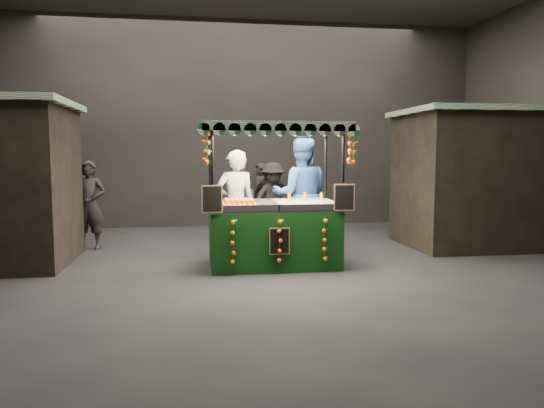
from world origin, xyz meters
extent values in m
plane|color=black|center=(0.00, 0.00, 0.00)|extent=(12.00, 12.00, 0.00)
cube|color=black|center=(0.00, 5.00, 2.50)|extent=(12.00, 0.10, 5.00)
cube|color=black|center=(0.00, -5.00, 2.50)|extent=(12.00, 0.10, 5.00)
cube|color=black|center=(4.40, 1.50, 1.25)|extent=(2.80, 2.00, 2.50)
cube|color=#13591E|center=(4.40, 1.50, 2.55)|extent=(3.00, 2.20, 0.10)
cube|color=black|center=(0.21, 0.25, 0.45)|extent=(1.98, 1.08, 0.90)
cube|color=silver|center=(0.21, 0.25, 0.92)|extent=(1.98, 1.08, 0.04)
cylinder|color=black|center=(-0.75, -0.26, 1.08)|extent=(0.04, 0.04, 2.16)
cylinder|color=black|center=(1.17, -0.26, 1.08)|extent=(0.04, 0.04, 2.16)
cylinder|color=black|center=(-0.75, 0.76, 1.08)|extent=(0.04, 0.04, 2.16)
cylinder|color=black|center=(1.17, 0.76, 1.08)|extent=(0.04, 0.04, 2.16)
cube|color=#13591E|center=(0.21, 0.25, 2.19)|extent=(2.20, 1.30, 0.07)
cube|color=silver|center=(0.75, 0.25, 0.97)|extent=(0.88, 0.97, 0.07)
cube|color=black|center=(-0.76, -0.32, 1.12)|extent=(0.30, 0.09, 0.40)
cube|color=black|center=(1.18, -0.32, 1.12)|extent=(0.30, 0.09, 0.40)
cube|color=black|center=(0.21, -0.33, 0.49)|extent=(0.31, 0.02, 0.40)
imported|color=gray|center=(-0.32, 1.01, 0.91)|extent=(0.73, 0.54, 1.83)
imported|color=navy|center=(0.83, 1.11, 1.04)|extent=(1.10, 0.91, 2.07)
imported|color=black|center=(-2.94, 2.22, 0.82)|extent=(0.65, 0.48, 1.64)
imported|color=black|center=(-0.13, 1.80, 0.75)|extent=(0.90, 0.82, 1.50)
imported|color=black|center=(0.77, 4.12, 0.77)|extent=(0.97, 0.70, 1.53)
imported|color=#282421|center=(0.67, 3.35, 0.79)|extent=(1.18, 1.02, 1.58)
imported|color=#2B2623|center=(-4.50, 3.76, 0.97)|extent=(0.97, 0.65, 1.95)
imported|color=black|center=(4.50, 3.15, 0.78)|extent=(1.18, 1.46, 1.56)
imported|color=#2B2423|center=(0.54, 4.60, 0.77)|extent=(0.43, 0.60, 1.55)
camera|label=1|loc=(-0.99, -7.55, 1.75)|focal=33.63mm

